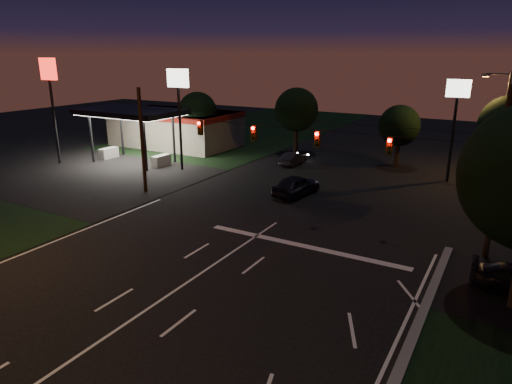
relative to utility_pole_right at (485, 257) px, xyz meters
The scene contains 17 objects.
ground 19.21m from the utility_pole_right, 128.66° to the right, with size 140.00×140.00×0.00m, color black.
cross_street_left 32.02m from the utility_pole_right, behind, with size 20.00×16.00×0.02m, color black.
stop_bar 9.66m from the utility_pole_right, 158.75° to the right, with size 12.00×0.50×0.01m, color silver.
utility_pole_right is the anchor object (origin of this frame).
utility_pole_left 24.00m from the utility_pole_right, behind, with size 0.28×0.28×8.00m, color black.
signal_span 13.20m from the utility_pole_right, behind, with size 24.00×0.40×1.56m.
gas_station 37.27m from the utility_pole_right, 155.56° to the left, with size 14.20×16.10×5.25m.
pole_sign_left_near 27.82m from the utility_pole_right, 164.93° to the left, with size 2.20×0.30×9.10m.
pole_sign_left_far 38.87m from the utility_pole_right, behind, with size 2.00×0.30×10.00m.
pole_sign_right 16.73m from the utility_pole_right, 104.93° to the left, with size 1.80×0.30×8.40m.
street_light_right_far 17.81m from the utility_pole_right, 92.57° to the left, with size 2.20×0.35×9.00m.
tree_far_a 33.84m from the utility_pole_right, 153.24° to the left, with size 4.20×4.20×6.42m.
tree_far_b 28.04m from the utility_pole_right, 136.25° to the left, with size 4.60×4.60×6.98m.
tree_far_c 20.58m from the utility_pole_right, 116.39° to the left, with size 3.80×3.80×5.86m.
tree_far_d 16.84m from the utility_pole_right, 89.92° to the left, with size 4.80×4.80×7.30m.
car_oncoming_a 14.36m from the utility_pole_right, 159.34° to the left, with size 1.85×4.60×1.57m, color black.
car_oncoming_b 22.70m from the utility_pole_right, 142.03° to the left, with size 1.29×3.69×1.22m, color black.
Camera 1 is at (12.44, -10.34, 10.37)m, focal length 32.00 mm.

